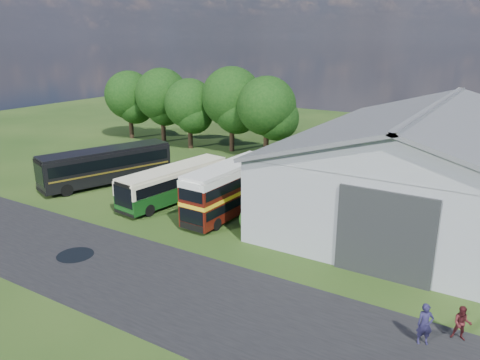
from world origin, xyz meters
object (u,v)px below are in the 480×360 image
Objects in this scene: bus_maroon_double at (229,190)px; visitor_b at (462,324)px; storage_shed at (431,158)px; bus_green_single at (174,183)px; bus_dark_single at (106,165)px; visitor_a at (425,325)px.

visitor_b is (16.78, -7.45, -1.12)m from bus_maroon_double.
bus_maroon_double is at bearing 146.16° from visitor_b.
storage_shed is at bearing 96.07° from visitor_b.
bus_green_single is at bearing 179.95° from bus_maroon_double.
bus_dark_single reaches higher than visitor_b.
storage_shed is 17.44m from visitor_a.
visitor_a is at bearing -15.50° from bus_green_single.
bus_green_single is at bearing 130.18° from visitor_a.
bus_green_single is at bearing 151.05° from visitor_b.
storage_shed reaches higher than visitor_b.
storage_shed is 19.60m from bus_green_single.
bus_maroon_double is (5.37, -0.20, 0.43)m from bus_green_single.
visitor_b is at bearing -74.01° from storage_shed.
storage_shed is 16.69m from visitor_b.
bus_dark_single is 30.36m from visitor_a.
bus_green_single is at bearing -155.42° from storage_shed.
storage_shed is 14.98m from bus_maroon_double.
bus_dark_single reaches higher than visitor_a.
storage_shed is 2.09× the size of bus_dark_single.
bus_maroon_double is 0.76× the size of bus_dark_single.
bus_maroon_double reaches higher than bus_green_single.
storage_shed reaches higher than bus_maroon_double.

